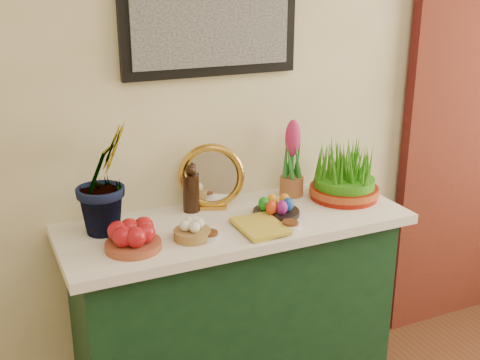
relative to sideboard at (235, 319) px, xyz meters
name	(u,v)px	position (x,y,z in m)	size (l,w,h in m)	color
sideboard	(235,319)	(0.00, 0.00, 0.00)	(1.30, 0.45, 0.85)	#14381D
tablecloth	(235,223)	(0.00, 0.00, 0.45)	(1.40, 0.55, 0.04)	white
hyacinth_green	(103,161)	(-0.49, 0.10, 0.74)	(0.28, 0.24, 0.56)	#267827
apple_bowl	(133,238)	(-0.45, -0.11, 0.51)	(0.26, 0.26, 0.10)	#96432B
garlic_basket	(192,231)	(-0.22, -0.11, 0.50)	(0.18, 0.18, 0.08)	#A37741
vinegar_cruet	(191,191)	(-0.13, 0.15, 0.55)	(0.07, 0.07, 0.20)	black
mirror	(212,177)	(-0.04, 0.15, 0.60)	(0.28, 0.15, 0.28)	#BC8C32
book	(240,229)	(-0.04, -0.14, 0.48)	(0.15, 0.22, 0.03)	gold
spice_dish_left	(210,236)	(-0.17, -0.14, 0.48)	(0.08, 0.08, 0.03)	silver
spice_dish_right	(290,225)	(0.15, -0.18, 0.48)	(0.08, 0.08, 0.03)	silver
egg_plate	(277,208)	(0.17, -0.04, 0.49)	(0.24, 0.24, 0.08)	black
hyacinth_pink	(292,162)	(0.34, 0.14, 0.62)	(0.11, 0.11, 0.34)	#965832
wheatgrass_sabzeh	(345,174)	(0.53, 0.02, 0.57)	(0.30, 0.30, 0.25)	maroon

